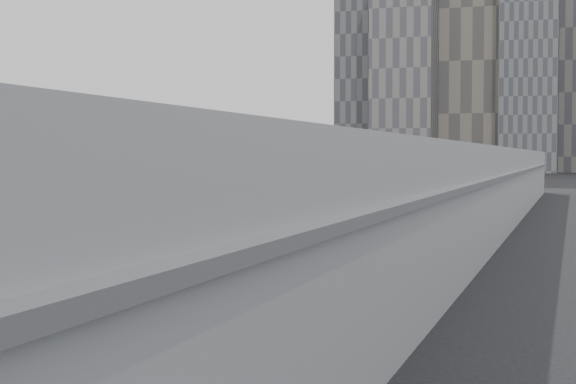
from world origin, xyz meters
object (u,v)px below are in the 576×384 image
at_px(bus_2, 211,229).
at_px(shipping_container, 371,188).
at_px(bus_6, 393,192).
at_px(bus_1, 102,253).
at_px(bus_4, 331,204).
at_px(bus_5, 366,198).
at_px(bus_7, 412,189).
at_px(bus_3, 280,214).
at_px(street_lamp_far, 349,161).
at_px(suv, 399,190).
at_px(street_lamp_near, 218,164).

distance_m(bus_2, shipping_container, 79.79).
bearing_deg(bus_6, bus_2, -87.02).
height_order(bus_1, shipping_container, bus_1).
relative_size(bus_4, bus_5, 1.08).
relative_size(bus_4, bus_7, 1.08).
relative_size(bus_3, bus_7, 1.10).
height_order(bus_2, street_lamp_far, street_lamp_far).
xyz_separation_m(bus_2, suv, (-5.22, 88.60, -0.87)).
distance_m(bus_1, street_lamp_near, 31.37).
xyz_separation_m(bus_5, bus_7, (0.30, 26.94, -0.00)).
bearing_deg(bus_6, bus_7, 93.09).
xyz_separation_m(bus_4, shipping_container, (-7.72, 51.44, -0.40)).
distance_m(bus_6, bus_7, 13.77).
relative_size(bus_7, street_lamp_far, 1.33).
bearing_deg(bus_3, bus_4, 95.21).
xyz_separation_m(bus_3, bus_7, (0.02, 57.76, -0.13)).
bearing_deg(bus_1, bus_6, 84.06).
bearing_deg(bus_6, bus_4, -86.88).
relative_size(shipping_container, suv, 1.20).
bearing_deg(bus_3, bus_7, 95.74).
distance_m(bus_1, street_lamp_far, 73.56).
xyz_separation_m(bus_1, bus_2, (0.06, 13.18, 0.12)).
relative_size(bus_1, street_lamp_far, 1.31).
bearing_deg(bus_6, bus_3, -87.12).
distance_m(bus_5, bus_6, 13.17).
bearing_deg(street_lamp_near, bus_1, -77.65).
relative_size(bus_3, bus_5, 1.10).
height_order(bus_4, suv, bus_4).
xyz_separation_m(bus_1, street_lamp_far, (-6.14, 73.19, 3.92)).
distance_m(bus_1, shipping_container, 92.91).
relative_size(bus_2, shipping_container, 2.04).
bearing_deg(street_lamp_near, bus_3, -27.45).
height_order(bus_3, bus_7, bus_3).
xyz_separation_m(bus_4, bus_7, (-0.12, 43.54, -0.12)).
relative_size(bus_1, street_lamp_near, 1.30).
bearing_deg(shipping_container, bus_6, -66.86).
height_order(bus_6, street_lamp_near, street_lamp_near).
relative_size(bus_5, bus_7, 1.00).
height_order(bus_2, bus_5, bus_2).
distance_m(bus_7, shipping_container, 10.96).
xyz_separation_m(street_lamp_near, street_lamp_far, (0.51, 42.80, -0.06)).
relative_size(bus_6, bus_7, 1.06).
bearing_deg(shipping_container, street_lamp_far, -81.96).
distance_m(bus_3, shipping_container, 66.09).
relative_size(bus_2, bus_4, 0.97).
bearing_deg(bus_1, bus_4, 83.92).
height_order(bus_7, suv, bus_7).
relative_size(street_lamp_far, suv, 1.74).
height_order(bus_1, bus_4, bus_4).
bearing_deg(bus_2, bus_1, -87.55).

